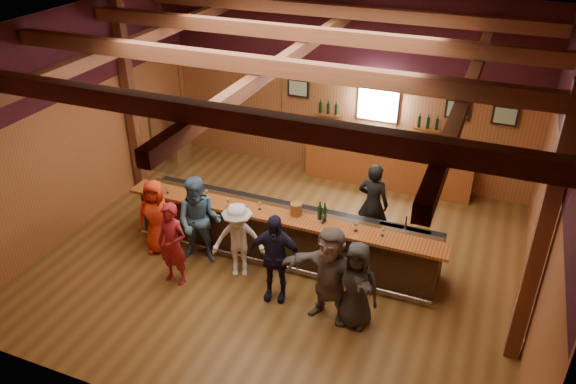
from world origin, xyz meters
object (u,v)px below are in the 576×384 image
(ice_bucket, at_px, (296,209))
(bottle_a, at_px, (320,212))
(customer_navy, at_px, (274,257))
(customer_redvest, at_px, (173,244))
(customer_white, at_px, (238,240))
(bartender, at_px, (373,203))
(bar_counter, at_px, (286,232))
(stainless_fridge, at_px, (172,136))
(customer_dark, at_px, (356,285))
(customer_orange, at_px, (156,217))
(customer_denim, at_px, (199,221))
(customer_brown, at_px, (330,274))
(back_bar_cabinet, at_px, (387,168))

(ice_bucket, distance_m, bottle_a, 0.46)
(customer_navy, bearing_deg, ice_bucket, 80.07)
(customer_redvest, bearing_deg, customer_white, 35.35)
(customer_white, relative_size, bartender, 0.87)
(customer_redvest, xyz_separation_m, bottle_a, (2.33, 1.37, 0.43))
(bar_counter, xyz_separation_m, customer_navy, (0.30, -1.26, 0.33))
(stainless_fridge, height_order, customer_dark, stainless_fridge)
(customer_redvest, relative_size, customer_navy, 0.96)
(customer_orange, xyz_separation_m, customer_dark, (4.23, -0.59, 0.01))
(customer_denim, bearing_deg, bartender, 19.88)
(stainless_fridge, distance_m, customer_redvest, 4.73)
(customer_redvest, bearing_deg, bartender, 45.01)
(customer_orange, height_order, customer_navy, customer_navy)
(customer_brown, bearing_deg, customer_orange, 179.42)
(customer_dark, xyz_separation_m, bartender, (-0.37, 2.52, 0.09))
(stainless_fridge, height_order, customer_navy, stainless_fridge)
(bar_counter, distance_m, customer_redvest, 2.23)
(customer_denim, xyz_separation_m, ice_bucket, (1.74, 0.61, 0.32))
(stainless_fridge, xyz_separation_m, customer_dark, (5.92, -3.84, -0.11))
(customer_navy, bearing_deg, customer_brown, -17.86)
(customer_brown, bearing_deg, customer_white, 174.33)
(bar_counter, height_order, customer_brown, customer_brown)
(customer_orange, bearing_deg, bartender, 10.14)
(customer_orange, bearing_deg, customer_dark, -24.31)
(back_bar_cabinet, relative_size, customer_denim, 2.20)
(customer_white, height_order, customer_dark, customer_dark)
(customer_redvest, distance_m, customer_white, 1.19)
(customer_redvest, relative_size, customer_dark, 1.03)
(customer_redvest, relative_size, customer_denim, 0.91)
(customer_denim, relative_size, customer_dark, 1.14)
(customer_redvest, height_order, ice_bucket, customer_redvest)
(customer_white, distance_m, ice_bucket, 1.22)
(customer_redvest, xyz_separation_m, customer_brown, (2.94, 0.15, 0.07))
(customer_orange, relative_size, customer_dark, 0.99)
(bar_counter, relative_size, customer_navy, 3.68)
(back_bar_cabinet, height_order, customer_redvest, customer_redvest)
(customer_white, bearing_deg, stainless_fridge, 115.37)
(bar_counter, xyz_separation_m, customer_brown, (1.35, -1.40, 0.37))
(back_bar_cabinet, distance_m, bartender, 2.49)
(customer_orange, relative_size, customer_denim, 0.86)
(customer_dark, relative_size, bartender, 0.90)
(customer_orange, relative_size, ice_bucket, 6.59)
(customer_orange, height_order, customer_brown, customer_brown)
(customer_brown, bearing_deg, customer_redvest, -168.79)
(ice_bucket, bearing_deg, bar_counter, 145.80)
(stainless_fridge, xyz_separation_m, customer_brown, (5.47, -3.85, -0.01))
(stainless_fridge, xyz_separation_m, customer_orange, (1.69, -3.25, -0.12))
(back_bar_cabinet, bearing_deg, customer_dark, -82.87)
(customer_redvest, height_order, customer_brown, customer_brown)
(stainless_fridge, bearing_deg, customer_dark, -32.96)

